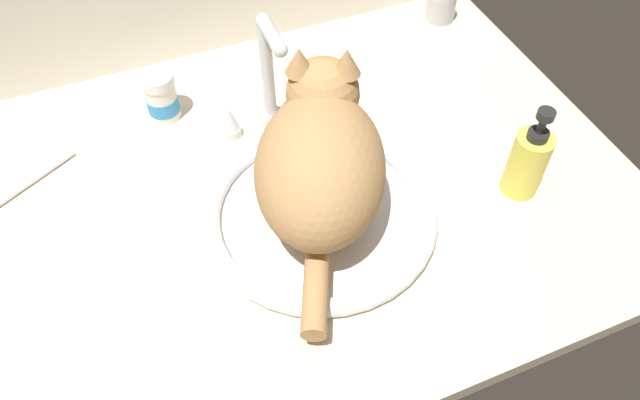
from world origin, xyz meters
The scene contains 8 objects.
countertop centered at (0.00, 0.00, 1.50)cm, with size 105.93×74.30×3.00cm, color beige.
sink_basin centered at (3.61, -6.86, 4.15)cm, with size 33.91×33.91×2.61cm.
faucet centered at (3.61, 13.63, 10.97)cm, with size 16.85×10.24×20.96cm.
cat centered at (4.35, -5.24, 14.12)cm, with size 26.12×34.71×19.66cm.
soap_pump_bottle centered at (33.44, -12.94, 8.75)cm, with size 5.43×5.43×15.53cm.
metal_jar centered at (43.96, 30.12, 5.95)cm, with size 5.86×5.86×5.87cm.
pill_bottle centered at (-12.14, 22.85, 6.98)cm, with size 5.41×5.41×8.57cm.
toothbrush centered at (-36.73, 14.48, 3.61)cm, with size 17.55×10.53×1.70cm.
Camera 1 is at (-16.70, -56.58, 72.96)cm, focal length 34.07 mm.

